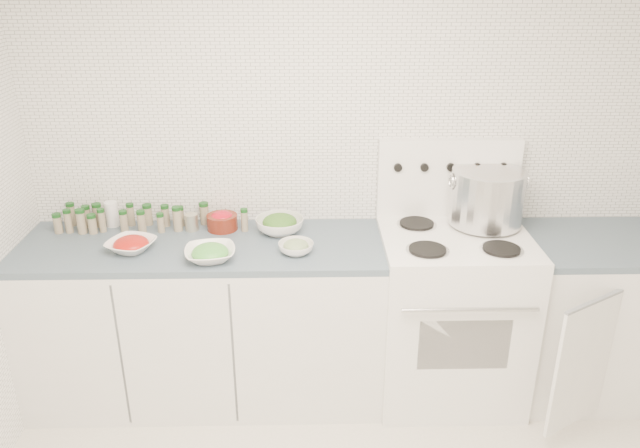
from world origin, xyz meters
The scene contains 13 objects.
room_walls centered at (0.00, 0.00, 1.56)m, with size 3.54×3.04×2.52m.
counter_left centered at (-0.82, 1.19, 0.45)m, with size 1.85×0.62×0.90m.
stove centered at (0.48, 1.19, 0.50)m, with size 0.76×0.70×1.36m.
counter_right centered at (1.30, 1.19, 0.45)m, with size 0.89×0.83×0.90m.
stock_pot centered at (0.66, 1.33, 1.10)m, with size 0.40×0.38×0.29m.
bowl_tomato centered at (-1.15, 1.12, 0.93)m, with size 0.29×0.29×0.08m.
bowl_snowpea centered at (-0.75, 1.01, 0.93)m, with size 0.27×0.27×0.08m.
bowl_broccoli centered at (-0.43, 1.33, 0.95)m, with size 0.32×0.32×0.10m.
bowl_zucchini centered at (-0.34, 1.07, 0.93)m, with size 0.19×0.19×0.07m.
bowl_pepper centered at (-0.73, 1.37, 0.95)m, with size 0.16×0.16×0.10m.
salt_canister centered at (-1.33, 1.43, 0.97)m, with size 0.07×0.07×0.14m, color white.
tin_can centered at (-0.89, 1.36, 0.95)m, with size 0.07×0.07×0.09m, color #B6B19A.
spice_cluster centered at (-1.23, 1.39, 0.96)m, with size 1.02×0.16×0.14m.
Camera 1 is at (-0.28, -1.69, 2.24)m, focal length 35.00 mm.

